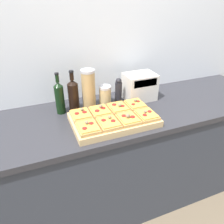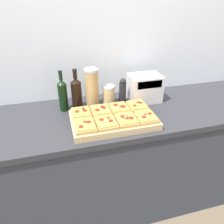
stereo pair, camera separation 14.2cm
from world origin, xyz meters
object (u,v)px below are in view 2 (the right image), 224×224
(pepper_mill, at_px, (123,91))
(toaster_oven, at_px, (145,88))
(olive_oil_bottle, at_px, (63,95))
(grain_jar_short, at_px, (109,95))
(cutting_board, at_px, (113,120))
(wine_bottle, at_px, (77,93))
(grain_jar_tall, at_px, (92,88))

(pepper_mill, xyz_separation_m, toaster_oven, (0.18, -0.00, 0.01))
(olive_oil_bottle, relative_size, grain_jar_short, 1.96)
(olive_oil_bottle, bearing_deg, pepper_mill, 0.00)
(cutting_board, xyz_separation_m, toaster_oven, (0.32, 0.26, 0.08))
(cutting_board, xyz_separation_m, olive_oil_bottle, (-0.29, 0.26, 0.10))
(cutting_board, height_order, pepper_mill, pepper_mill)
(cutting_board, height_order, wine_bottle, wine_bottle)
(grain_jar_tall, height_order, toaster_oven, grain_jar_tall)
(pepper_mill, bearing_deg, cutting_board, -119.07)
(pepper_mill, bearing_deg, wine_bottle, 180.00)
(cutting_board, xyz_separation_m, grain_jar_short, (0.04, 0.26, 0.05))
(grain_jar_tall, bearing_deg, olive_oil_bottle, 180.00)
(olive_oil_bottle, distance_m, grain_jar_short, 0.33)
(olive_oil_bottle, xyz_separation_m, grain_jar_tall, (0.21, -0.00, 0.02))
(pepper_mill, relative_size, toaster_oven, 0.76)
(grain_jar_short, bearing_deg, olive_oil_bottle, 180.00)
(cutting_board, bearing_deg, olive_oil_bottle, 138.55)
(cutting_board, distance_m, grain_jar_short, 0.27)
(grain_jar_short, bearing_deg, grain_jar_tall, 180.00)
(grain_jar_tall, relative_size, toaster_oven, 1.11)
(olive_oil_bottle, height_order, grain_jar_tall, olive_oil_bottle)
(wine_bottle, xyz_separation_m, toaster_oven, (0.52, -0.00, -0.02))
(grain_jar_tall, bearing_deg, toaster_oven, -0.12)
(olive_oil_bottle, distance_m, pepper_mill, 0.44)
(olive_oil_bottle, distance_m, wine_bottle, 0.10)
(olive_oil_bottle, relative_size, toaster_oven, 1.13)
(grain_jar_tall, distance_m, toaster_oven, 0.41)
(grain_jar_short, distance_m, toaster_oven, 0.29)
(cutting_board, distance_m, olive_oil_bottle, 0.40)
(olive_oil_bottle, bearing_deg, cutting_board, -41.45)
(toaster_oven, bearing_deg, olive_oil_bottle, 179.92)
(cutting_board, distance_m, wine_bottle, 0.34)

